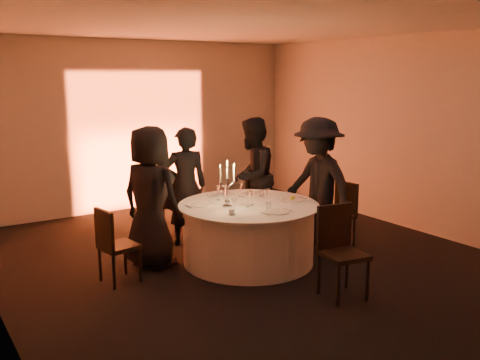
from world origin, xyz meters
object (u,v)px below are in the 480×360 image
chair_back_right (246,195)px  coffee_cup (232,212)px  candelabra (227,191)px  chair_back_left (172,201)px  chair_right (341,211)px  guest_right (318,184)px  guest_back_left (186,186)px  banquet_table (248,233)px  chair_left (113,242)px  guest_back_right (252,176)px  chair_front (340,245)px  guest_left (151,197)px

chair_back_right → coffee_cup: bearing=21.7°
candelabra → chair_back_left: bearing=87.6°
chair_right → coffee_cup: bearing=-91.3°
chair_back_right → chair_back_left: bearing=-59.0°
guest_right → guest_back_left: bearing=-130.3°
banquet_table → chair_back_left: bearing=97.6°
guest_back_left → guest_right: 1.86m
guest_back_left → candelabra: guest_back_left is taller
chair_left → candelabra: candelabra is taller
guest_back_right → coffee_cup: (-1.23, -1.36, -0.09)m
chair_right → guest_right: bearing=-114.6°
chair_left → coffee_cup: 1.41m
chair_back_right → guest_right: guest_right is taller
banquet_table → chair_front: 1.45m
chair_left → chair_back_right: (2.48, 0.96, 0.06)m
chair_back_left → chair_back_right: size_ratio=0.89×
banquet_table → chair_right: chair_right is taller
banquet_table → guest_back_right: 1.39m
banquet_table → guest_right: size_ratio=0.98×
banquet_table → chair_left: size_ratio=2.00×
chair_front → candelabra: (-0.55, 1.44, 0.41)m
guest_back_left → guest_back_right: bearing=-168.3°
chair_back_left → guest_back_right: 1.30m
coffee_cup → candelabra: bearing=65.9°
banquet_table → coffee_cup: coffee_cup is taller
chair_back_right → chair_front: chair_front is taller
chair_back_left → chair_back_right: bearing=157.6°
chair_back_right → chair_right: (0.72, -1.35, -0.06)m
chair_right → coffee_cup: (-1.94, -0.17, 0.29)m
guest_left → candelabra: guest_left is taller
chair_right → candelabra: candelabra is taller
chair_back_right → guest_left: guest_left is taller
guest_back_left → coffee_cup: bearing=100.5°
chair_right → guest_left: (-2.59, 0.69, 0.39)m
coffee_cup → chair_back_right: bearing=51.3°
chair_front → guest_right: (0.89, 1.38, 0.35)m
guest_left → chair_back_left: bearing=-61.5°
guest_right → candelabra: bearing=-93.8°
chair_back_left → guest_right: guest_right is taller
guest_left → guest_right: bearing=-130.4°
chair_left → candelabra: (1.41, -0.22, 0.47)m
chair_right → banquet_table: bearing=-102.1°
guest_left → guest_right: 2.31m
banquet_table → coffee_cup: bearing=-145.0°
chair_left → guest_left: 0.79m
chair_front → guest_back_left: (-0.56, 2.54, 0.28)m
banquet_table → chair_back_right: (0.76, 1.20, 0.18)m
chair_back_left → banquet_table: bearing=104.7°
chair_right → chair_front: size_ratio=0.91×
chair_back_left → coffee_cup: (-0.22, -2.08, 0.30)m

